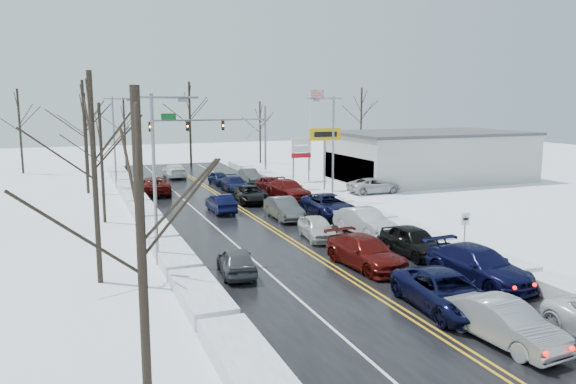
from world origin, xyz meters
name	(u,v)px	position (x,y,z in m)	size (l,w,h in m)	color
ground	(281,234)	(0.00, 0.00, 0.00)	(160.00, 160.00, 0.00)	white
road_surface	(271,228)	(0.00, 2.00, 0.01)	(14.00, 84.00, 0.01)	black
snow_bank_left	(158,238)	(-7.60, 2.00, 0.00)	(1.80, 72.00, 0.70)	white
snow_bank_right	(369,220)	(7.60, 2.00, 0.00)	(1.80, 72.00, 0.70)	white
traffic_signal_mast	(223,129)	(3.45, 27.99, 5.48)	(13.28, 0.39, 8.00)	slate
tires_plus_sign	(325,139)	(10.50, 15.99, 4.99)	(3.20, 0.34, 6.00)	slate
used_vehicles_sign	(301,151)	(10.50, 22.00, 3.32)	(2.20, 0.22, 4.65)	slate
speed_limit_sign	(465,225)	(8.20, -8.00, 1.63)	(0.55, 0.09, 2.35)	slate
flagpole	(312,123)	(15.17, 30.00, 5.93)	(1.87, 1.20, 10.00)	silver
dealership_building	(429,156)	(23.98, 18.00, 2.66)	(20.40, 12.40, 5.30)	#BCBBB6
streetlight_ne	(331,140)	(8.30, 10.00, 5.31)	(3.20, 0.25, 9.00)	slate
streetlight_sw	(158,165)	(-8.30, -4.00, 5.31)	(3.20, 0.25, 9.00)	slate
streetlight_nw	(116,135)	(-8.30, 24.00, 5.31)	(3.20, 0.25, 9.00)	slate
tree_left_a	(139,202)	(-11.00, -20.00, 6.29)	(3.60, 3.60, 9.00)	#2D231C
tree_left_b	(92,137)	(-11.50, -6.00, 6.99)	(4.00, 4.00, 10.00)	#2D231C
tree_left_c	(101,139)	(-10.50, 8.00, 5.94)	(3.40, 3.40, 8.50)	#2D231C
tree_left_d	(84,115)	(-11.20, 22.00, 7.33)	(4.20, 4.20, 10.50)	#2D231C
tree_left_e	(85,118)	(-10.80, 34.00, 6.64)	(3.80, 3.80, 9.50)	#2D231C
tree_far_a	(19,115)	(-18.00, 40.00, 6.99)	(4.00, 4.00, 10.00)	#2D231C
tree_far_b	(124,119)	(-6.00, 41.00, 6.29)	(3.60, 3.60, 9.00)	#2D231C
tree_far_c	(190,108)	(2.00, 39.00, 7.68)	(4.40, 4.40, 11.00)	#2D231C
tree_far_d	(260,120)	(12.00, 40.50, 5.94)	(3.40, 3.40, 8.50)	#2D231C
tree_far_e	(361,109)	(28.00, 41.00, 7.33)	(4.20, 4.20, 10.50)	#2D231C
queued_car_1	(504,343)	(1.71, -18.45, 0.00)	(1.64, 4.70, 1.55)	#999BA1
queued_car_2	(445,310)	(1.74, -14.99, 0.00)	(2.64, 5.72, 1.59)	black
queued_car_3	(365,267)	(1.61, -8.37, 0.00)	(2.25, 5.54, 1.61)	#4E0D0A
queued_car_4	(317,239)	(1.70, -1.96, 0.00)	(1.71, 4.25, 1.45)	silver
queued_car_5	(284,219)	(1.88, 4.46, 0.00)	(1.68, 4.80, 1.58)	#414346
queued_car_6	(251,202)	(1.64, 11.80, 0.00)	(2.37, 5.14, 1.43)	black
queued_car_7	(235,192)	(1.90, 17.73, 0.00)	(2.05, 5.05, 1.46)	black
queued_car_8	(219,185)	(1.67, 22.87, 0.00)	(1.58, 3.93, 1.34)	black
queued_car_11	(478,283)	(5.42, -12.58, 0.00)	(2.39, 5.89, 1.71)	black
queued_car_12	(413,255)	(5.22, -7.38, 0.00)	(1.97, 4.89, 1.67)	black
queued_car_13	(365,235)	(5.09, -2.00, 0.00)	(1.80, 5.16, 1.70)	silver
queued_car_14	(328,216)	(5.40, 4.24, 0.00)	(2.72, 5.90, 1.64)	black
queued_car_15	(288,198)	(5.35, 12.52, 0.00)	(2.31, 5.67, 1.65)	#500B0A
queued_car_16	(271,191)	(5.22, 16.76, 0.00)	(1.69, 4.19, 1.43)	#45090D
queued_car_17	(249,182)	(5.16, 23.58, 0.00)	(1.48, 4.25, 1.40)	#45484A
oncoming_car_0	(221,212)	(-1.82, 8.58, 0.00)	(1.53, 4.38, 1.44)	black
oncoming_car_1	(156,194)	(-5.38, 19.10, 0.00)	(2.80, 6.07, 1.69)	#4F0D0A
oncoming_car_2	(175,178)	(-1.76, 29.83, 0.00)	(2.19, 5.39, 1.56)	white
oncoming_car_3	(237,274)	(-5.06, -7.17, 0.00)	(1.65, 4.10, 1.40)	#44474A
parked_car_0	(374,193)	(13.98, 12.33, 0.00)	(2.37, 5.15, 1.43)	#BABABC
parked_car_1	(375,184)	(16.92, 17.41, 0.00)	(1.96, 4.81, 1.40)	black
parked_car_2	(338,179)	(15.05, 22.16, 0.00)	(1.71, 4.25, 1.45)	black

